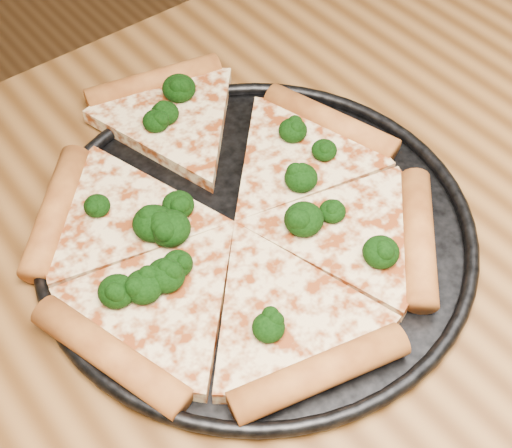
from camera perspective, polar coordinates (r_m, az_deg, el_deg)
dining_table at (r=0.71m, az=1.93°, el=-12.15°), size 1.20×0.90×0.75m
pizza_pan at (r=0.68m, az=0.00°, el=-0.43°), size 0.41×0.41×0.02m
pizza at (r=0.68m, az=-1.97°, el=0.55°), size 0.39×0.44×0.03m
broccoli_florets at (r=0.67m, az=-3.41°, el=1.38°), size 0.28×0.32×0.03m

